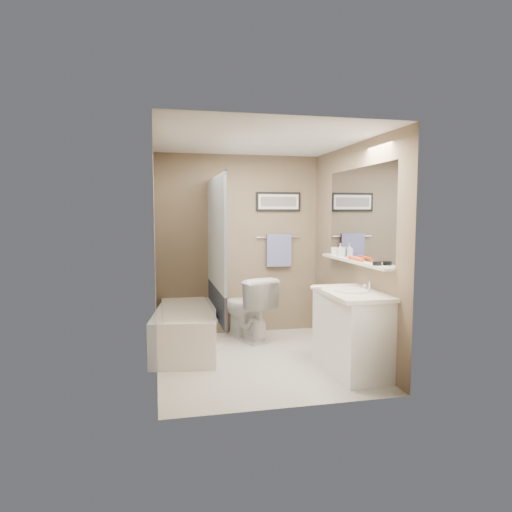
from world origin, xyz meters
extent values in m
plane|color=beige|center=(0.00, 0.00, 0.00)|extent=(2.50, 2.50, 0.00)
cube|color=silver|center=(0.00, 0.00, 2.38)|extent=(2.20, 2.50, 0.04)
cube|color=brown|center=(0.00, 1.23, 1.20)|extent=(2.20, 0.04, 2.40)
cube|color=brown|center=(0.00, -1.23, 1.20)|extent=(2.20, 0.04, 2.40)
cube|color=brown|center=(-1.08, 0.00, 1.20)|extent=(0.04, 2.50, 2.40)
cube|color=brown|center=(1.08, 0.00, 1.20)|extent=(0.04, 2.50, 2.40)
cube|color=tan|center=(-1.09, 0.50, 1.00)|extent=(0.02, 1.55, 2.00)
cylinder|color=silver|center=(-0.40, 0.50, 2.05)|extent=(0.02, 1.55, 0.02)
cube|color=silver|center=(-0.40, 0.50, 1.40)|extent=(0.03, 1.45, 1.28)
cube|color=#222B3F|center=(-0.40, 0.50, 0.58)|extent=(0.03, 1.45, 0.36)
cube|color=silver|center=(1.09, -0.15, 1.62)|extent=(0.02, 1.60, 1.00)
cube|color=silver|center=(1.04, -0.15, 1.10)|extent=(0.12, 1.60, 0.03)
cylinder|color=silver|center=(0.55, 1.22, 1.30)|extent=(0.60, 0.02, 0.02)
cube|color=#989DDD|center=(0.55, 1.20, 1.12)|extent=(0.34, 0.05, 0.44)
cube|color=black|center=(0.55, 1.23, 1.78)|extent=(0.62, 0.02, 0.26)
cube|color=white|center=(0.55, 1.22, 1.78)|extent=(0.56, 0.00, 0.20)
cube|color=#595959|center=(0.55, 1.22, 1.78)|extent=(0.50, 0.00, 0.13)
cube|color=silver|center=(0.55, -1.24, 1.00)|extent=(0.80, 0.02, 2.00)
cylinder|color=silver|center=(0.22, -1.19, 1.00)|extent=(0.10, 0.02, 0.02)
cube|color=white|center=(-0.75, 0.57, 0.25)|extent=(0.90, 1.58, 0.50)
cube|color=white|center=(-0.75, 0.57, 0.50)|extent=(0.56, 1.36, 0.02)
imported|color=white|center=(0.04, 0.89, 0.41)|extent=(0.72, 0.92, 0.82)
cube|color=white|center=(0.85, -0.56, 0.40)|extent=(0.55, 0.93, 0.80)
cube|color=white|center=(0.84, -0.56, 0.82)|extent=(0.54, 0.96, 0.04)
cylinder|color=white|center=(0.83, -0.56, 0.85)|extent=(0.34, 0.34, 0.01)
cylinder|color=white|center=(1.03, -0.56, 0.89)|extent=(0.02, 0.02, 0.10)
sphere|color=silver|center=(1.03, -0.46, 0.87)|extent=(0.05, 0.05, 0.05)
cylinder|color=black|center=(1.04, -0.69, 1.14)|extent=(0.09, 0.09, 0.04)
cylinder|color=#DF491F|center=(1.04, -0.26, 1.14)|extent=(0.05, 0.22, 0.04)
cylinder|color=#C6421B|center=(1.04, -0.17, 1.14)|extent=(0.06, 0.22, 0.04)
cube|color=#F595C2|center=(1.04, 0.02, 1.12)|extent=(0.05, 0.16, 0.01)
cylinder|color=silver|center=(1.04, 0.40, 1.17)|extent=(0.08, 0.08, 0.10)
imported|color=#999999|center=(1.04, 0.22, 1.19)|extent=(0.08, 0.08, 0.15)
camera|label=1|loc=(-1.09, -4.79, 1.63)|focal=32.00mm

